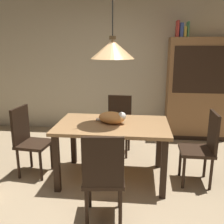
# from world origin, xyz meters

# --- Properties ---
(ground) EXTENTS (10.00, 10.00, 0.00)m
(ground) POSITION_xyz_m (0.00, 0.00, 0.00)
(ground) COLOR tan
(back_wall) EXTENTS (6.40, 0.10, 2.90)m
(back_wall) POSITION_xyz_m (0.00, 2.65, 1.45)
(back_wall) COLOR beige
(back_wall) RESTS_ON ground
(dining_table) EXTENTS (1.40, 0.90, 0.75)m
(dining_table) POSITION_xyz_m (0.05, 0.55, 0.65)
(dining_table) COLOR #A87A4C
(dining_table) RESTS_ON ground
(chair_far_back) EXTENTS (0.43, 0.43, 0.93)m
(chair_far_back) POSITION_xyz_m (0.05, 1.43, 0.51)
(chair_far_back) COLOR black
(chair_far_back) RESTS_ON ground
(chair_left_side) EXTENTS (0.44, 0.44, 0.93)m
(chair_left_side) POSITION_xyz_m (-1.08, 0.56, 0.51)
(chair_left_side) COLOR black
(chair_left_side) RESTS_ON ground
(chair_near_front) EXTENTS (0.44, 0.44, 0.93)m
(chair_near_front) POSITION_xyz_m (0.06, -0.32, 0.51)
(chair_near_front) COLOR black
(chair_near_front) RESTS_ON ground
(chair_right_side) EXTENTS (0.41, 0.41, 0.93)m
(chair_right_side) POSITION_xyz_m (1.18, 0.55, 0.51)
(chair_right_side) COLOR black
(chair_right_side) RESTS_ON ground
(cat_sleeping) EXTENTS (0.40, 0.29, 0.16)m
(cat_sleeping) POSITION_xyz_m (0.05, 0.57, 0.83)
(cat_sleeping) COLOR #E59951
(cat_sleeping) RESTS_ON dining_table
(pendant_lamp) EXTENTS (0.52, 0.52, 1.30)m
(pendant_lamp) POSITION_xyz_m (0.05, 0.55, 1.66)
(pendant_lamp) COLOR #E0A86B
(hutch_bookcase) EXTENTS (1.12, 0.45, 1.85)m
(hutch_bookcase) POSITION_xyz_m (1.44, 2.32, 0.89)
(hutch_bookcase) COLOR olive
(hutch_bookcase) RESTS_ON ground
(book_red_tall) EXTENTS (0.04, 0.22, 0.28)m
(book_red_tall) POSITION_xyz_m (1.01, 2.32, 1.99)
(book_red_tall) COLOR #B73833
(book_red_tall) RESTS_ON hutch_bookcase
(book_blue_wide) EXTENTS (0.06, 0.24, 0.24)m
(book_blue_wide) POSITION_xyz_m (1.07, 2.32, 1.97)
(book_blue_wide) COLOR #384C93
(book_blue_wide) RESTS_ON hutch_bookcase
(book_yellow_short) EXTENTS (0.04, 0.20, 0.18)m
(book_yellow_short) POSITION_xyz_m (1.14, 2.32, 1.94)
(book_yellow_short) COLOR gold
(book_yellow_short) RESTS_ON hutch_bookcase
(book_green_slim) EXTENTS (0.03, 0.20, 0.26)m
(book_green_slim) POSITION_xyz_m (1.19, 2.32, 1.98)
(book_green_slim) COLOR #427A4C
(book_green_slim) RESTS_ON hutch_bookcase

